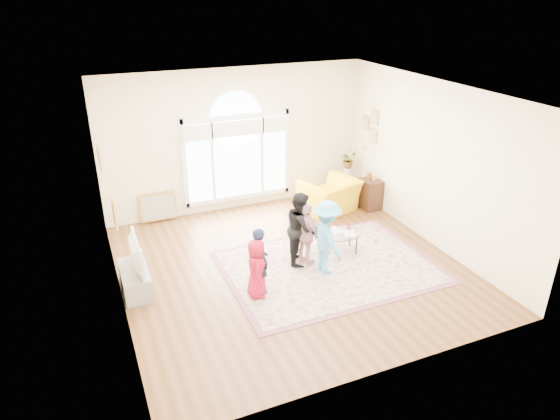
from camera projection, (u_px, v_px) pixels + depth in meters
name	position (u px, v px, depth m)	size (l,w,h in m)	color
ground	(290.00, 266.00, 9.26)	(6.00, 6.00, 0.00)	#573615
room_shell	(239.00, 144.00, 10.99)	(6.00, 6.00, 6.00)	#FDECC5
area_rug	(329.00, 267.00, 9.22)	(3.60, 2.60, 0.02)	beige
rug_border	(329.00, 267.00, 9.22)	(3.80, 2.80, 0.01)	#854B5C
tv_console	(135.00, 280.00, 8.45)	(0.45, 1.00, 0.42)	#999CA2
television	(132.00, 254.00, 8.25)	(0.16, 0.99, 0.57)	black
coffee_table	(338.00, 234.00, 9.58)	(1.08, 0.80, 0.54)	silver
armchair	(330.00, 196.00, 11.34)	(1.17, 1.03, 0.76)	yellow
side_cabinet	(370.00, 194.00, 11.53)	(0.40, 0.50, 0.70)	black
floor_lamp	(362.00, 155.00, 11.21)	(0.30, 0.30, 1.51)	black
plant_pedestal	(347.00, 181.00, 12.28)	(0.20, 0.20, 0.70)	white
potted_plant	(348.00, 159.00, 12.05)	(0.39, 0.33, 0.43)	#33722D
leaning_picture	(160.00, 221.00, 11.03)	(0.80, 0.05, 0.62)	tan
child_red	(256.00, 268.00, 8.16)	(0.51, 0.33, 1.04)	#B6112F
child_navy	(260.00, 260.00, 8.27)	(0.43, 0.28, 1.17)	#131C33
child_black	(301.00, 228.00, 9.13)	(0.67, 0.52, 1.38)	black
child_pink	(306.00, 235.00, 9.08)	(0.70, 0.29, 1.20)	pink
child_blue	(327.00, 237.00, 8.80)	(0.89, 0.51, 1.37)	#50A9D4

